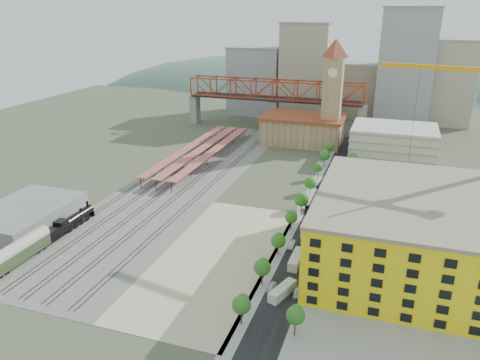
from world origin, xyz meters
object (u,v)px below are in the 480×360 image
(locomotive, at_px, (70,223))
(car_0, at_px, (271,287))
(construction_building, at_px, (410,231))
(site_trailer_b, at_px, (296,259))
(clock_tower, at_px, (333,84))
(site_trailer_d, at_px, (311,226))
(coach, at_px, (19,251))
(site_trailer_a, at_px, (282,291))
(site_trailer_c, at_px, (310,228))

(locomotive, distance_m, car_0, 63.98)
(car_0, bearing_deg, construction_building, 41.25)
(site_trailer_b, height_order, car_0, site_trailer_b)
(construction_building, bearing_deg, car_0, -143.86)
(clock_tower, bearing_deg, construction_building, -71.22)
(locomotive, xyz_separation_m, site_trailer_d, (66.00, 22.40, -0.95))
(clock_tower, xyz_separation_m, locomotive, (-58.00, -110.11, -26.54))
(coach, bearing_deg, car_0, 7.65)
(clock_tower, bearing_deg, site_trailer_b, -85.77)
(site_trailer_b, distance_m, car_0, 13.41)
(clock_tower, xyz_separation_m, car_0, (5.00, -121.17, -28.03))
(site_trailer_a, relative_size, site_trailer_c, 0.87)
(site_trailer_b, height_order, site_trailer_c, site_trailer_c)
(site_trailer_b, distance_m, site_trailer_c, 18.50)
(locomotive, bearing_deg, site_trailer_a, -10.74)
(coach, bearing_deg, site_trailer_d, 32.42)
(site_trailer_b, bearing_deg, car_0, -102.33)
(site_trailer_d, bearing_deg, construction_building, -20.67)
(clock_tower, bearing_deg, locomotive, -117.78)
(coach, bearing_deg, locomotive, 90.00)
(construction_building, bearing_deg, clock_tower, 108.78)
(locomotive, bearing_deg, clock_tower, 62.22)
(coach, distance_m, site_trailer_c, 77.20)
(construction_building, relative_size, coach, 2.63)
(site_trailer_b, relative_size, site_trailer_c, 0.94)
(coach, xyz_separation_m, site_trailer_d, (66.00, 41.92, -2.01))
(construction_building, distance_m, coach, 96.85)
(coach, bearing_deg, site_trailer_b, 18.05)
(site_trailer_b, bearing_deg, clock_tower, 94.84)
(locomotive, height_order, site_trailer_c, locomotive)
(locomotive, xyz_separation_m, site_trailer_a, (66.00, -12.52, -0.99))
(site_trailer_a, relative_size, site_trailer_d, 0.97)
(site_trailer_b, distance_m, site_trailer_d, 20.41)
(clock_tower, height_order, coach, clock_tower)
(site_trailer_d, height_order, car_0, site_trailer_d)
(construction_building, bearing_deg, site_trailer_c, 158.25)
(locomotive, relative_size, car_0, 5.88)
(clock_tower, bearing_deg, site_trailer_a, -86.27)
(clock_tower, relative_size, locomotive, 2.25)
(site_trailer_b, bearing_deg, construction_building, 17.96)
(coach, relative_size, site_trailer_d, 2.19)
(construction_building, xyz_separation_m, site_trailer_b, (-26.00, -8.12, -8.15))
(site_trailer_c, height_order, car_0, site_trailer_c)
(clock_tower, height_order, site_trailer_a, clock_tower)
(site_trailer_d, xyz_separation_m, car_0, (-3.00, -33.46, -0.54))
(site_trailer_a, bearing_deg, site_trailer_b, 109.27)
(locomotive, height_order, site_trailer_a, locomotive)
(clock_tower, height_order, site_trailer_b, clock_tower)
(construction_building, relative_size, site_trailer_c, 5.15)
(coach, relative_size, site_trailer_c, 1.96)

